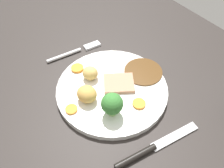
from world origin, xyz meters
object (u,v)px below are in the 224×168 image
Objects in this scene: roast_potato_left at (90,73)px; fork at (76,51)px; carrot_coin_front at (77,68)px; carrot_coin_side at (139,104)px; roast_potato_right at (87,94)px; broccoli_floret at (112,104)px; carrot_coin_back at (71,109)px; meat_slice_main at (119,83)px; dinner_plate at (112,89)px; knife at (151,149)px.

fork is at bearing 169.13° from roast_potato_left.
carrot_coin_front and carrot_coin_side have the same top height.
broccoli_floret reaches higher than roast_potato_right.
carrot_coin_back is at bearing -34.64° from carrot_coin_front.
broccoli_floret is at bearing -45.66° from meat_slice_main.
carrot_coin_front is 0.54× the size of broccoli_floret.
broccoli_floret is at bearing -7.61° from roast_potato_left.
roast_potato_right reaches higher than roast_potato_left.
dinner_plate is 5.70× the size of roast_potato_right.
carrot_coin_side reaches higher than fork.
roast_potato_right is at bearing -158.81° from broccoli_floret.
roast_potato_right is at bearing -106.04° from fork.
broccoli_floret is (5.45, 6.47, 2.93)cm from carrot_coin_back.
roast_potato_left is 21.22cm from knife.
roast_potato_right is 1.75× the size of carrot_coin_back.
roast_potato_right is (4.98, -3.78, 0.19)cm from roast_potato_left.
dinner_plate is 7.03× the size of roast_potato_left.
roast_potato_left is at bearing 15.26° from carrot_coin_front.
broccoli_floret is (10.96, -1.46, 1.59)cm from roast_potato_left.
roast_potato_left is (-5.14, -2.52, 2.27)cm from dinner_plate.
meat_slice_main reaches higher than carrot_coin_back.
carrot_coin_front reaches higher than knife.
fork is at bearing -173.10° from meat_slice_main.
carrot_coin_back is 0.16× the size of fork.
meat_slice_main is 12.16cm from carrot_coin_back.
broccoli_floret is at bearing -34.40° from dinner_plate.
roast_potato_left is 0.65× the size of broccoli_floret.
fork is at bearing 159.98° from roast_potato_right.
carrot_coin_back is (9.79, -6.77, -0.07)cm from carrot_coin_front.
fork is at bearing 93.14° from knife.
dinner_plate is 3.71× the size of meat_slice_main.
roast_potato_left reaches higher than meat_slice_main.
roast_potato_right is at bearing -93.01° from meat_slice_main.
dinner_plate is 9.02× the size of carrot_coin_side.
broccoli_floret is 11.06cm from knife.
roast_potato_left is at bearing -160.19° from carrot_coin_side.
broccoli_floret is (-1.40, -5.92, 2.90)cm from carrot_coin_side.
carrot_coin_front is 17.57cm from carrot_coin_side.
broccoli_floret is at bearing -1.10° from carrot_coin_front.
meat_slice_main is 6.95cm from roast_potato_left.
fork is 0.83× the size of knife.
dinner_plate is 8.03cm from broccoli_floret.
carrot_coin_side is at bearing 61.06° from carrot_coin_back.
carrot_coin_front is 1.07× the size of carrot_coin_side.
broccoli_floret is (5.98, 2.32, 1.40)cm from roast_potato_right.
fork is (-16.91, 10.13, -1.23)cm from carrot_coin_back.
dinner_plate is 16.55cm from fork.
broccoli_floret is (15.25, -0.29, 2.86)cm from carrot_coin_front.
dinner_plate is at bearing -98.71° from meat_slice_main.
knife is (21.06, 0.35, -2.51)cm from roast_potato_left.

